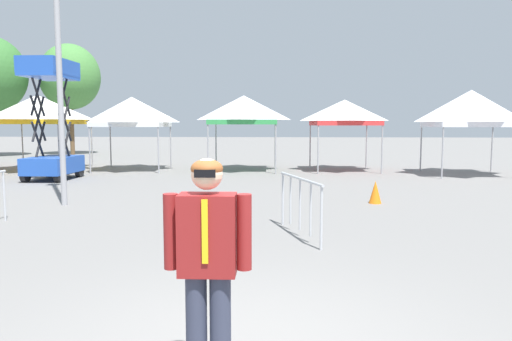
{
  "coord_description": "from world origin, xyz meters",
  "views": [
    {
      "loc": [
        0.36,
        -4.01,
        2.03
      ],
      "look_at": [
        -0.1,
        3.37,
        1.3
      ],
      "focal_mm": 33.18,
      "sensor_mm": 36.0,
      "label": 1
    }
  ],
  "objects": [
    {
      "name": "canopy_tent_center",
      "position": [
        -10.53,
        16.25,
        2.66
      ],
      "size": [
        3.62,
        3.62,
        3.3
      ],
      "color": "#9E9EA3",
      "rests_on": "ground"
    },
    {
      "name": "canopy_tent_right_of_center",
      "position": [
        -6.36,
        16.41,
        2.56
      ],
      "size": [
        3.15,
        3.15,
        3.21
      ],
      "color": "#9E9EA3",
      "rests_on": "ground"
    },
    {
      "name": "canopy_tent_behind_left",
      "position": [
        -1.48,
        16.6,
        2.63
      ],
      "size": [
        3.0,
        3.0,
        3.26
      ],
      "color": "#9E9EA3",
      "rests_on": "ground"
    },
    {
      "name": "canopy_tent_left_of_center",
      "position": [
        2.88,
        16.75,
        2.52
      ],
      "size": [
        2.94,
        2.94,
        3.07
      ],
      "color": "#9E9EA3",
      "rests_on": "ground"
    },
    {
      "name": "canopy_tent_behind_center",
      "position": [
        7.65,
        15.28,
        2.64
      ],
      "size": [
        3.15,
        3.15,
        3.37
      ],
      "color": "#9E9EA3",
      "rests_on": "ground"
    },
    {
      "name": "scissor_lift",
      "position": [
        -8.14,
        12.73,
        1.29
      ],
      "size": [
        1.44,
        2.32,
        4.33
      ],
      "color": "black",
      "rests_on": "ground"
    },
    {
      "name": "person_foreground",
      "position": [
        -0.21,
        -0.63,
        1.03
      ],
      "size": [
        0.65,
        0.26,
        1.78
      ],
      "color": "#33384C",
      "rests_on": "ground"
    },
    {
      "name": "tree_behind_tents_right",
      "position": [
        -13.88,
        26.76,
        5.12
      ],
      "size": [
        3.89,
        3.89,
        7.27
      ],
      "color": "brown",
      "rests_on": "ground"
    },
    {
      "name": "crowd_barrier_by_lift",
      "position": [
        0.62,
        4.47,
        0.75
      ],
      "size": [
        0.71,
        2.01,
        1.08
      ],
      "color": "#B7BABF",
      "rests_on": "ground"
    },
    {
      "name": "traffic_cone_lot_center",
      "position": [
        2.66,
        8.16,
        0.29
      ],
      "size": [
        0.32,
        0.32,
        0.58
      ],
      "primitive_type": "cone",
      "color": "orange",
      "rests_on": "ground"
    }
  ]
}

